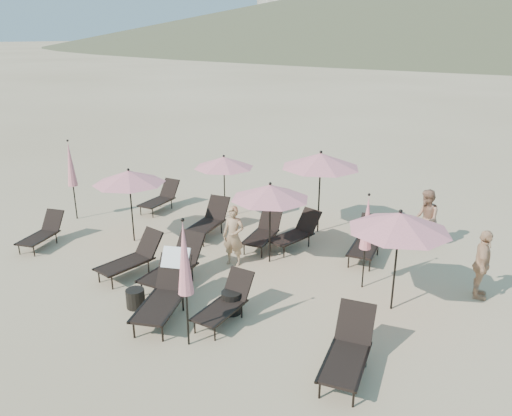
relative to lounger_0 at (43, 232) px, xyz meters
The scene contains 25 objects.
ground 5.95m from the lounger_0, ahead, with size 800.00×800.00×0.00m, color #D6BA8C.
lounger_0 is the anchor object (origin of this frame).
lounger_1 3.36m from the lounger_0, ahead, with size 0.91×1.76×0.96m.
lounger_2 4.54m from the lounger_0, ahead, with size 0.75×1.83×1.04m.
lounger_3 5.34m from the lounger_0, 11.29° to the right, with size 1.26×2.02×1.19m.
lounger_4 6.46m from the lounger_0, ahead, with size 0.61×1.53×0.88m.
lounger_5 9.21m from the lounger_0, ahead, with size 0.90×1.80×0.99m.
lounger_6 4.02m from the lounger_0, 78.18° to the left, with size 0.66×1.60×0.91m.
lounger_7 4.55m from the lounger_0, 39.93° to the left, with size 0.83×1.78×0.99m.
lounger_8 6.05m from the lounger_0, 30.14° to the left, with size 0.81×1.67×0.92m.
lounger_9 6.94m from the lounger_0, 29.64° to the left, with size 1.02×1.72×0.93m.
lounger_10 8.74m from the lounger_0, 25.28° to the left, with size 0.83×1.74×0.96m.
umbrella_open_0 2.84m from the lounger_0, 38.13° to the left, with size 1.96×1.96×2.11m.
umbrella_open_1 6.45m from the lounger_0, 20.79° to the left, with size 1.97×1.97×2.12m.
umbrella_open_2 9.47m from the lounger_0, ahead, with size 2.08×2.08×2.23m.
umbrella_open_3 5.56m from the lounger_0, 55.94° to the left, with size 1.88×1.88×2.02m.
umbrella_open_4 7.94m from the lounger_0, 38.10° to the left, with size 2.27×2.27×2.44m.
umbrella_closed_0 6.68m from the lounger_0, 15.13° to the right, with size 0.30×0.30×2.54m.
umbrella_closed_1 8.71m from the lounger_0, 14.15° to the left, with size 0.27×0.27×2.27m.
umbrella_closed_2 2.54m from the lounger_0, 115.54° to the left, with size 0.30×0.30×2.53m.
side_table_0 4.65m from the lounger_0, 14.79° to the right, with size 0.40×0.40×0.41m, color black.
side_table_1 6.39m from the lounger_0, ahead, with size 0.43×0.43×0.47m, color black.
beachgoer_a 5.42m from the lounger_0, 17.81° to the left, with size 0.56×0.37×1.54m, color tan.
beachgoer_b 10.42m from the lounger_0, 29.76° to the left, with size 0.79×0.62×1.63m, color #AB7558.
beachgoer_c 11.13m from the lounger_0, 15.47° to the left, with size 0.92×0.38×1.58m, color tan.
Camera 1 is at (5.53, -7.42, 5.50)m, focal length 35.00 mm.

